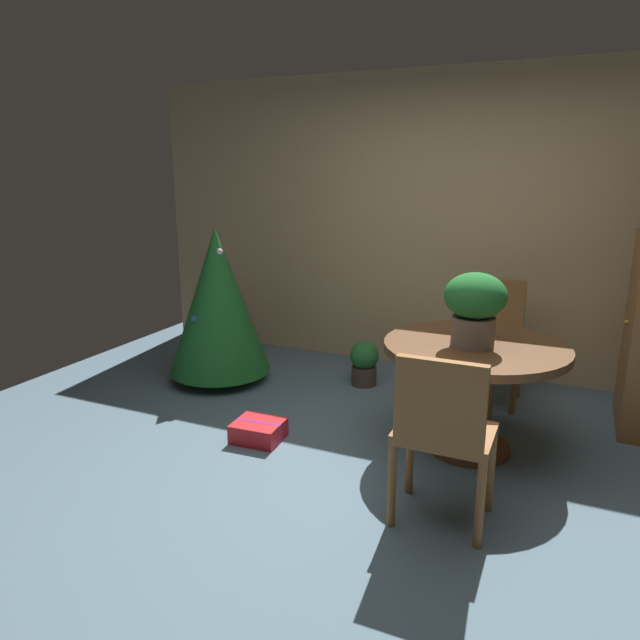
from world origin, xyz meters
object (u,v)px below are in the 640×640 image
Objects in this scene: holiday_tree at (218,301)px; wooden_chair_far at (495,335)px; gift_box_red at (258,431)px; potted_plant at (364,362)px; flower_vase at (475,304)px; wooden_chair_near at (442,429)px; round_dining_table at (474,375)px.

wooden_chair_far is at bearing 13.62° from holiday_tree.
gift_box_red is (0.88, -0.87, -0.64)m from holiday_tree.
gift_box_red is 0.88× the size of potted_plant.
wooden_chair_far is (0.01, 1.02, -0.46)m from flower_vase.
holiday_tree reaches higher than wooden_chair_near.
flower_vase is 2.26m from holiday_tree.
flower_vase reaches higher than gift_box_red.
flower_vase reaches higher than potted_plant.
flower_vase is 0.96m from wooden_chair_near.
flower_vase reaches higher than wooden_chair_far.
wooden_chair_near is (0.00, -0.91, 0.02)m from round_dining_table.
gift_box_red is (-1.31, -0.39, -0.92)m from flower_vase.
wooden_chair_far is (-0.00, 1.87, -0.01)m from wooden_chair_near.
gift_box_red is at bearing 160.62° from wooden_chair_near.
gift_box_red is (-1.32, 0.47, -0.47)m from wooden_chair_near.
holiday_tree reaches higher than gift_box_red.
round_dining_table reaches higher than potted_plant.
wooden_chair_far is 2.84× the size of gift_box_red.
flower_vase is at bearing -90.73° from wooden_chair_far.
potted_plant is at bearing -172.48° from wooden_chair_far.
holiday_tree is 1.39m from gift_box_red.
holiday_tree is at bearing 168.86° from round_dining_table.
holiday_tree is 3.94× the size of gift_box_red.
wooden_chair_far is (0.00, 0.97, 0.01)m from round_dining_table.
holiday_tree is at bearing -166.38° from wooden_chair_far.
holiday_tree is at bearing 135.06° from gift_box_red.
wooden_chair_near is at bearing -59.43° from potted_plant.
gift_box_red is at bearing -103.13° from potted_plant.
wooden_chair_far reaches higher than round_dining_table.
wooden_chair_near is 1.48m from gift_box_red.
flower_vase is at bearing -103.05° from round_dining_table.
holiday_tree reaches higher than wooden_chair_far.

